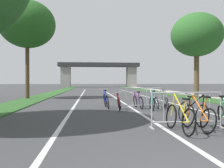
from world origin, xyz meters
name	(u,v)px	position (x,y,z in m)	size (l,w,h in m)	color
grass_verge_left	(55,92)	(-6.46, 28.16, 0.03)	(2.04, 68.83, 0.05)	#2D5B26
grass_verge_right	(157,92)	(6.46, 28.16, 0.03)	(2.04, 68.83, 0.05)	#2D5B26
sidewalk_path_right	(171,92)	(8.45, 28.16, 0.04)	(1.93, 68.83, 0.08)	#ADA89E
lane_stripe_center	(113,96)	(0.00, 19.91, 0.00)	(0.14, 39.82, 0.01)	silver
lane_stripe_right_lane	(145,96)	(2.99, 19.91, 0.00)	(0.14, 39.82, 0.01)	silver
lane_stripe_left_lane	(81,96)	(-2.99, 19.91, 0.00)	(0.14, 39.82, 0.01)	silver
overpass_bridge	(99,71)	(0.00, 56.88, 4.12)	(19.71, 3.40, 6.00)	#2D2D30
tree_left_pine_near	(27,24)	(-7.03, 16.96, 5.84)	(4.35, 4.35, 7.71)	#4C3823
tree_right_pine_far	(197,35)	(6.57, 16.59, 5.16)	(4.17, 4.17, 6.97)	brown
crowd_barrier_nearest	(187,110)	(0.69, 4.31, 0.52)	(2.13, 0.45, 1.05)	#ADADB2
crowd_barrier_second	(140,98)	(0.34, 9.31, 0.52)	(2.14, 0.46, 1.05)	#ADADB2
bicycle_purple_0	(138,101)	(0.32, 9.66, 0.35)	(0.51, 1.66, 0.87)	black
bicycle_orange_2	(198,117)	(0.85, 3.94, 0.38)	(0.51, 1.66, 1.01)	black
bicycle_yellow_3	(179,118)	(0.26, 3.75, 0.39)	(0.50, 1.76, 1.04)	black
bicycle_silver_4	(166,102)	(1.53, 8.94, 0.36)	(0.59, 1.62, 0.98)	black
bicycle_white_5	(154,101)	(1.20, 9.75, 0.36)	(0.49, 1.63, 0.93)	black
bicycle_teal_6	(152,102)	(0.85, 8.88, 0.36)	(0.54, 1.59, 0.97)	black
bicycle_black_7	(192,112)	(1.09, 4.84, 0.38)	(0.59, 1.73, 1.02)	black
bicycle_red_8	(119,103)	(-0.76, 8.82, 0.35)	(0.62, 1.60, 0.90)	black
bicycle_blue_9	(106,100)	(-1.30, 9.88, 0.38)	(0.53, 1.71, 1.00)	black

